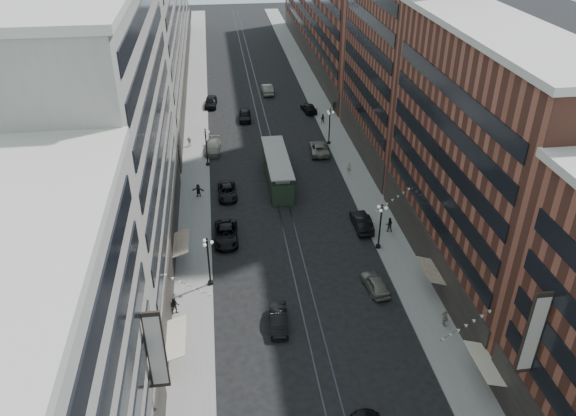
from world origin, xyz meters
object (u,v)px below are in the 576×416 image
car_7 (227,192)px  pedestrian_8 (349,167)px  car_13 (245,115)px  pedestrian_6 (189,141)px  streetcar (277,170)px  pedestrian_9 (334,107)px  lamppost_sw_far (209,260)px  car_14 (267,89)px  car_4 (375,284)px  car_9 (211,102)px  car_5 (278,320)px  pedestrian_extra_1 (323,118)px  pedestrian_5 (198,190)px  car_11 (319,148)px  car_2 (226,234)px  lamppost_se_mid (329,125)px  pedestrian_7 (389,225)px  car_8 (213,147)px  car_12 (309,108)px  lamppost_sw_mid (206,146)px  car_10 (362,222)px  lamppost_se_far (380,225)px  pedestrian_2 (175,306)px

car_7 → pedestrian_8: bearing=12.4°
car_13 → pedestrian_6: bearing=-130.3°
streetcar → pedestrian_9: bearing=61.9°
lamppost_sw_far → car_14: lamppost_sw_far is taller
car_4 → car_9: 55.77m
car_5 → pedestrian_extra_1: bearing=78.2°
pedestrian_6 → pedestrian_5: bearing=105.5°
car_11 → car_14: size_ratio=1.05×
streetcar → car_7: 7.60m
car_5 → car_9: 57.75m
car_2 → car_5: 15.20m
car_11 → car_7: bearing=43.2°
lamppost_se_mid → car_2: lamppost_se_mid is taller
car_4 → car_7: 24.87m
car_11 → pedestrian_7: (4.13, -22.13, 0.26)m
streetcar → pedestrian_9: 26.52m
pedestrian_5 → car_7: bearing=9.7°
car_8 → pedestrian_extra_1: size_ratio=3.56×
car_7 → car_5: bearing=-82.9°
car_12 → pedestrian_extra_1: bearing=96.1°
streetcar → car_5: size_ratio=2.98×
lamppost_se_mid → pedestrian_8: bearing=-85.5°
car_9 → car_12: car_9 is taller
lamppost_sw_far → pedestrian_9: 49.50m
lamppost_sw_mid → pedestrian_6: size_ratio=3.61×
streetcar → car_10: (8.40, -12.74, -0.87)m
pedestrian_8 → car_4: bearing=71.0°
car_14 → pedestrian_6: bearing=56.4°
lamppost_sw_far → car_8: (0.80, 31.65, -2.30)m
car_10 → pedestrian_7: pedestrian_7 is taller
car_10 → pedestrian_9: pedestrian_9 is taller
lamppost_sw_far → pedestrian_8: 29.22m
car_4 → car_10: 11.30m
streetcar → lamppost_sw_mid: bearing=147.2°
lamppost_sw_mid → car_12: bearing=47.0°
lamppost_se_far → car_5: 16.54m
car_5 → car_10: bearing=56.2°
car_10 → car_7: bearing=-32.5°
car_4 → streetcar: bearing=-81.2°
lamppost_sw_mid → pedestrian_7: bearing=-44.3°
car_5 → streetcar: bearing=87.2°
lamppost_se_mid → lamppost_sw_far: bearing=-119.9°
car_14 → pedestrian_7: size_ratio=2.99×
car_13 → pedestrian_7: pedestrian_7 is taller
lamppost_se_mid → streetcar: 14.36m
car_4 → car_12: 48.80m
car_11 → car_12: car_11 is taller
pedestrian_7 → car_13: bearing=-57.3°
pedestrian_2 → car_13: 48.48m
car_9 → pedestrian_5: (-2.04, -32.62, 0.15)m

